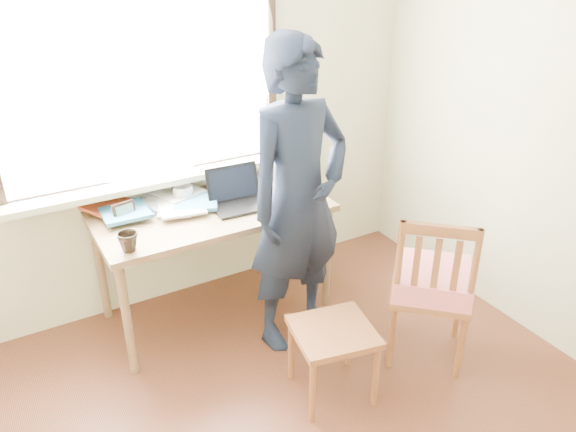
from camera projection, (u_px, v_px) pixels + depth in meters
room_shell at (332, 150)px, 2.01m from camera, size 3.52×4.02×2.61m
desk at (213, 220)px, 3.58m from camera, size 1.46×0.73×0.78m
laptop at (237, 196)px, 3.57m from camera, size 0.36×0.30×0.24m
mug_white at (183, 194)px, 3.61m from camera, size 0.16×0.16×0.11m
mug_dark at (128, 242)px, 3.04m from camera, size 0.16×0.16×0.11m
mouse at (286, 195)px, 3.67m from camera, size 0.10×0.07×0.04m
desk_clutter at (162, 205)px, 3.52m from camera, size 0.85×0.51×0.06m
book_a at (149, 202)px, 3.59m from camera, size 0.28×0.33×0.03m
book_b at (260, 181)px, 3.91m from camera, size 0.26×0.31×0.02m
picture_frame at (125, 213)px, 3.36m from camera, size 0.14×0.05×0.11m
work_chair at (333, 339)px, 3.04m from camera, size 0.49×0.48×0.43m
side_chair at (432, 283)px, 3.26m from camera, size 0.63×0.63×0.98m
person at (298, 200)px, 3.26m from camera, size 0.75×0.55×1.90m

